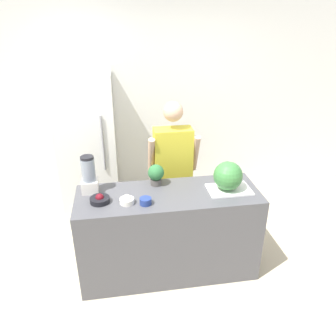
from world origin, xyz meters
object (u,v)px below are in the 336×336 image
object	(u,v)px
watermelon	(228,176)
bowl_small_blue	(146,201)
bowl_cream	(127,200)
person	(173,171)
refrigerator	(88,148)
potted_plant	(156,174)
blender	(89,176)
bowl_cherries	(100,199)

from	to	relation	value
watermelon	bowl_small_blue	size ratio (longest dim) A/B	2.59
bowl_cream	bowl_small_blue	size ratio (longest dim) A/B	1.22
person	watermelon	bearing A→B (deg)	-57.41
refrigerator	bowl_cream	xyz separation A→B (m)	(0.41, -1.34, 0.01)
watermelon	bowl_small_blue	world-z (taller)	watermelon
bowl_small_blue	potted_plant	world-z (taller)	potted_plant
refrigerator	blender	xyz separation A→B (m)	(0.09, -1.08, 0.14)
bowl_cream	blender	bearing A→B (deg)	141.09
bowl_cream	bowl_cherries	bearing A→B (deg)	166.58
bowl_small_blue	blender	distance (m)	0.59
person	blender	size ratio (longest dim) A/B	4.45
watermelon	bowl_small_blue	xyz separation A→B (m)	(-0.79, -0.13, -0.12)
bowl_cream	potted_plant	distance (m)	0.44
bowl_cherries	bowl_cream	distance (m)	0.24
bowl_cherries	bowl_cream	world-z (taller)	bowl_cream
refrigerator	potted_plant	size ratio (longest dim) A/B	8.72
potted_plant	watermelon	bearing A→B (deg)	-18.36
watermelon	bowl_cream	world-z (taller)	watermelon
refrigerator	person	size ratio (longest dim) A/B	1.14
person	bowl_cream	bearing A→B (deg)	-126.34
watermelon	refrigerator	bearing A→B (deg)	137.37
refrigerator	bowl_cream	distance (m)	1.41
bowl_cherries	refrigerator	bearing A→B (deg)	97.87
bowl_small_blue	bowl_cherries	bearing A→B (deg)	166.40
refrigerator	watermelon	size ratio (longest dim) A/B	6.73
refrigerator	bowl_cream	world-z (taller)	refrigerator
watermelon	person	bearing A→B (deg)	122.59
person	bowl_small_blue	xyz separation A→B (m)	(-0.38, -0.77, 0.11)
bowl_small_blue	potted_plant	bearing A→B (deg)	68.37
person	watermelon	size ratio (longest dim) A/B	5.89
watermelon	bowl_small_blue	distance (m)	0.81
person	blender	bearing A→B (deg)	-151.71
watermelon	bowl_cream	bearing A→B (deg)	-174.49
watermelon	potted_plant	world-z (taller)	watermelon
refrigerator	bowl_cherries	size ratio (longest dim) A/B	10.43
refrigerator	bowl_cherries	bearing A→B (deg)	-82.13
refrigerator	person	bearing A→B (deg)	-32.78
person	potted_plant	bearing A→B (deg)	-119.40
blender	watermelon	bearing A→B (deg)	-7.75
blender	potted_plant	size ratio (longest dim) A/B	1.71
person	bowl_cherries	distance (m)	1.03
person	bowl_small_blue	world-z (taller)	person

